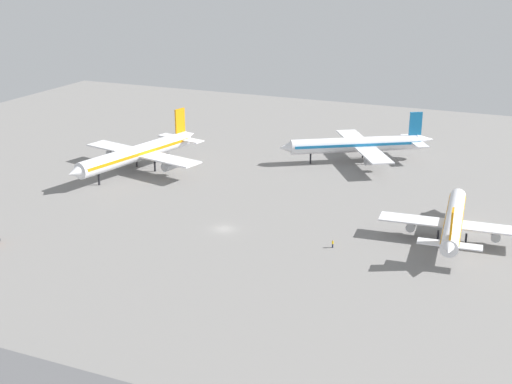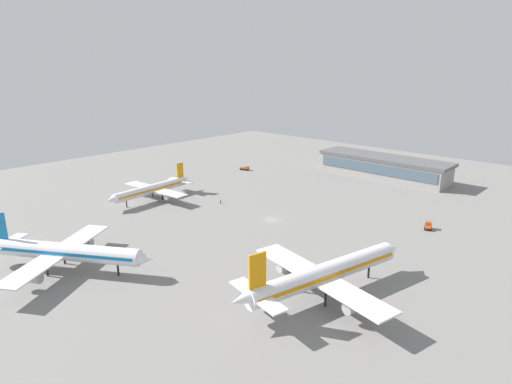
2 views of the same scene
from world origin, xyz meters
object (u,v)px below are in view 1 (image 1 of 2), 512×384
object	(u,v)px
airplane_at_gate	(454,221)
ground_crew_worker	(333,244)
airplane_distant	(358,144)
airplane_taxiing	(138,153)

from	to	relation	value
airplane_at_gate	ground_crew_worker	world-z (taller)	airplane_at_gate
ground_crew_worker	airplane_distant	bearing A→B (deg)	-68.83
airplane_taxiing	ground_crew_worker	size ratio (longest dim) A/B	28.97
ground_crew_worker	airplane_at_gate	bearing A→B (deg)	-136.63
airplane_at_gate	airplane_distant	distance (m)	59.93
airplane_distant	ground_crew_worker	size ratio (longest dim) A/B	25.02
ground_crew_worker	airplane_taxiing	bearing A→B (deg)	-13.63
airplane_at_gate	airplane_taxiing	distance (m)	89.95
airplane_distant	ground_crew_worker	bearing A→B (deg)	68.63
airplane_at_gate	airplane_taxiing	size ratio (longest dim) A/B	0.81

